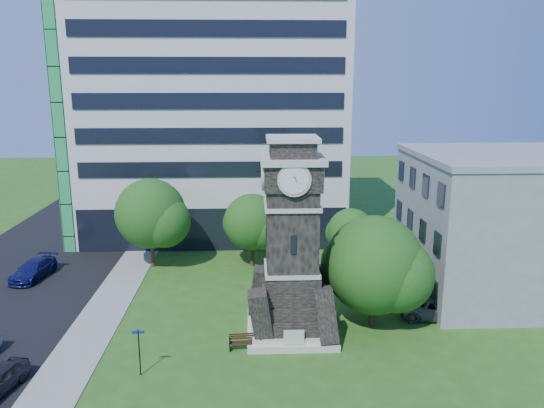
{
  "coord_description": "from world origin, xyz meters",
  "views": [
    {
      "loc": [
        0.68,
        -28.39,
        15.41
      ],
      "look_at": [
        2.01,
        6.88,
        7.1
      ],
      "focal_mm": 35.0,
      "sensor_mm": 36.0,
      "label": 1
    }
  ],
  "objects_px": {
    "clock_tower": "(291,252)",
    "car_east_lot": "(438,308)",
    "street_sign": "(139,347)",
    "park_bench": "(245,341)",
    "car_street_north": "(33,270)"
  },
  "relations": [
    {
      "from": "car_street_north",
      "to": "park_bench",
      "type": "bearing_deg",
      "value": -26.29
    },
    {
      "from": "car_east_lot",
      "to": "street_sign",
      "type": "bearing_deg",
      "value": 117.1
    },
    {
      "from": "car_east_lot",
      "to": "park_bench",
      "type": "height_order",
      "value": "car_east_lot"
    },
    {
      "from": "car_east_lot",
      "to": "park_bench",
      "type": "xyz_separation_m",
      "value": [
        -12.69,
        -3.74,
        -0.19
      ]
    },
    {
      "from": "street_sign",
      "to": "park_bench",
      "type": "bearing_deg",
      "value": 20.69
    },
    {
      "from": "clock_tower",
      "to": "park_bench",
      "type": "distance_m",
      "value": 5.91
    },
    {
      "from": "car_street_north",
      "to": "street_sign",
      "type": "distance_m",
      "value": 18.59
    },
    {
      "from": "car_street_north",
      "to": "street_sign",
      "type": "relative_size",
      "value": 1.83
    },
    {
      "from": "park_bench",
      "to": "street_sign",
      "type": "relative_size",
      "value": 0.71
    },
    {
      "from": "clock_tower",
      "to": "park_bench",
      "type": "relative_size",
      "value": 6.45
    },
    {
      "from": "clock_tower",
      "to": "street_sign",
      "type": "height_order",
      "value": "clock_tower"
    },
    {
      "from": "car_street_north",
      "to": "park_bench",
      "type": "height_order",
      "value": "car_street_north"
    },
    {
      "from": "car_east_lot",
      "to": "street_sign",
      "type": "relative_size",
      "value": 1.92
    },
    {
      "from": "clock_tower",
      "to": "car_east_lot",
      "type": "bearing_deg",
      "value": 9.55
    },
    {
      "from": "clock_tower",
      "to": "street_sign",
      "type": "bearing_deg",
      "value": -151.02
    }
  ]
}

